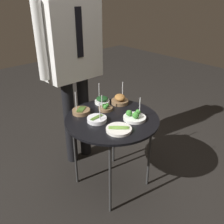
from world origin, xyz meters
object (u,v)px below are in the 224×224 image
(bowl_roast_front_right, at_px, (120,100))
(bowl_asparagus_mid_right, at_px, (97,119))
(bowl_broccoli_near_rim, at_px, (134,117))
(bowl_spinach_back_right, at_px, (102,100))
(bowl_asparagus_back_left, at_px, (119,129))
(serving_cart, at_px, (112,123))
(bowl_broccoli_front_center, at_px, (106,108))
(bowl_asparagus_far_rim, at_px, (81,111))
(waiter_figure, at_px, (72,51))

(bowl_roast_front_right, bearing_deg, bowl_asparagus_mid_right, -162.11)
(bowl_broccoli_near_rim, xyz_separation_m, bowl_spinach_back_right, (0.01, 0.38, 0.00))
(bowl_broccoli_near_rim, relative_size, bowl_asparagus_back_left, 0.95)
(bowl_broccoli_near_rim, bearing_deg, bowl_spinach_back_right, 88.87)
(bowl_spinach_back_right, bearing_deg, serving_cart, -114.98)
(serving_cart, height_order, bowl_broccoli_near_rim, bowl_broccoli_near_rim)
(bowl_asparagus_mid_right, bearing_deg, bowl_broccoli_near_rim, -36.23)
(serving_cart, bearing_deg, bowl_spinach_back_right, 65.02)
(bowl_broccoli_near_rim, distance_m, bowl_broccoli_front_center, 0.27)
(bowl_asparagus_far_rim, bearing_deg, serving_cart, -60.53)
(bowl_asparagus_mid_right, relative_size, waiter_figure, 0.10)
(serving_cart, distance_m, bowl_broccoli_front_center, 0.16)
(serving_cart, relative_size, bowl_roast_front_right, 3.95)
(bowl_broccoli_front_center, bearing_deg, bowl_broccoli_near_rim, -77.68)
(bowl_broccoli_near_rim, relative_size, bowl_broccoli_front_center, 1.28)
(bowl_asparagus_far_rim, xyz_separation_m, bowl_spinach_back_right, (0.24, 0.03, 0.01))
(bowl_asparagus_back_left, bearing_deg, waiter_figure, 80.54)
(bowl_broccoli_front_center, xyz_separation_m, bowl_asparagus_back_left, (-0.14, -0.30, -0.01))
(bowl_asparagus_mid_right, height_order, waiter_figure, waiter_figure)
(bowl_asparagus_mid_right, relative_size, bowl_asparagus_far_rim, 0.93)
(waiter_figure, bearing_deg, bowl_broccoli_near_rim, -82.22)
(bowl_asparagus_back_left, bearing_deg, bowl_broccoli_front_center, 64.76)
(bowl_broccoli_near_rim, height_order, bowl_spinach_back_right, bowl_spinach_back_right)
(bowl_asparagus_far_rim, xyz_separation_m, waiter_figure, (0.15, 0.29, 0.40))
(bowl_broccoli_front_center, distance_m, bowl_roast_front_right, 0.17)
(bowl_broccoli_front_center, xyz_separation_m, bowl_asparagus_far_rim, (-0.18, 0.09, -0.00))
(bowl_spinach_back_right, bearing_deg, bowl_asparagus_mid_right, -137.49)
(bowl_broccoli_near_rim, height_order, waiter_figure, waiter_figure)
(bowl_asparagus_mid_right, relative_size, bowl_roast_front_right, 0.91)
(bowl_roast_front_right, distance_m, waiter_figure, 0.57)
(bowl_roast_front_right, relative_size, bowl_spinach_back_right, 1.06)
(serving_cart, bearing_deg, bowl_roast_front_right, 33.13)
(serving_cart, relative_size, waiter_figure, 0.43)
(bowl_asparagus_far_rim, bearing_deg, bowl_asparagus_back_left, -85.00)
(bowl_asparagus_back_left, xyz_separation_m, bowl_roast_front_right, (0.32, 0.32, 0.02))
(bowl_broccoli_front_center, bearing_deg, bowl_spinach_back_right, 60.99)
(bowl_asparagus_far_rim, bearing_deg, waiter_figure, 62.99)
(bowl_broccoli_front_center, bearing_deg, bowl_asparagus_far_rim, 153.84)
(bowl_broccoli_near_rim, xyz_separation_m, bowl_broccoli_front_center, (-0.06, 0.26, -0.00))
(bowl_asparagus_back_left, distance_m, waiter_figure, 0.80)
(serving_cart, bearing_deg, bowl_asparagus_back_left, -118.23)
(bowl_asparagus_mid_right, xyz_separation_m, bowl_spinach_back_right, (0.23, 0.21, 0.01))
(bowl_asparagus_back_left, bearing_deg, bowl_spinach_back_right, 63.69)
(bowl_asparagus_back_left, xyz_separation_m, waiter_figure, (0.11, 0.68, 0.41))
(serving_cart, height_order, bowl_asparagus_back_left, bowl_asparagus_back_left)
(bowl_asparagus_back_left, relative_size, waiter_figure, 0.11)
(bowl_spinach_back_right, bearing_deg, bowl_broccoli_near_rim, -91.13)
(bowl_asparagus_back_left, bearing_deg, bowl_asparagus_far_rim, 95.00)
(waiter_figure, bearing_deg, bowl_spinach_back_right, -69.92)
(serving_cart, height_order, waiter_figure, waiter_figure)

